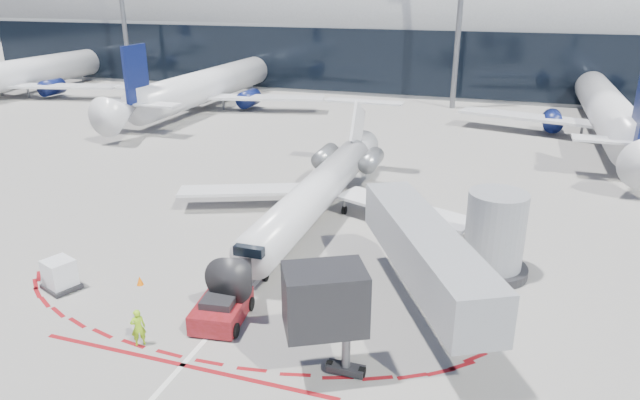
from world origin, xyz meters
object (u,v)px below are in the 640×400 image
(ramp_worker, at_px, (138,327))
(uld_container, at_px, (60,275))
(regional_jet, at_px, (320,188))
(pushback_tug, at_px, (222,309))

(ramp_worker, bearing_deg, uld_container, -65.38)
(regional_jet, bearing_deg, uld_container, -126.00)
(pushback_tug, xyz_separation_m, ramp_worker, (-2.60, -2.91, 0.27))
(regional_jet, height_order, ramp_worker, regional_jet)
(ramp_worker, relative_size, uld_container, 0.82)
(regional_jet, relative_size, pushback_tug, 4.69)
(pushback_tug, bearing_deg, ramp_worker, -139.37)
(ramp_worker, distance_m, uld_container, 7.61)
(ramp_worker, bearing_deg, regional_jet, -142.08)
(regional_jet, distance_m, ramp_worker, 17.10)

